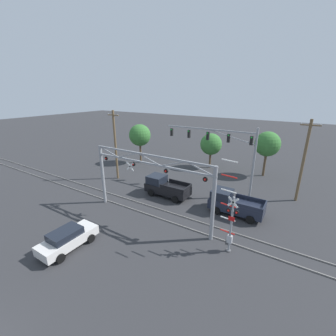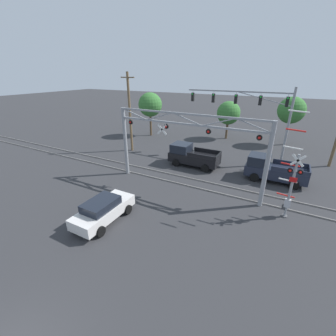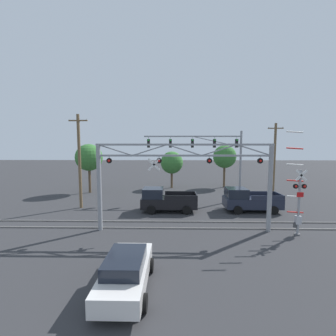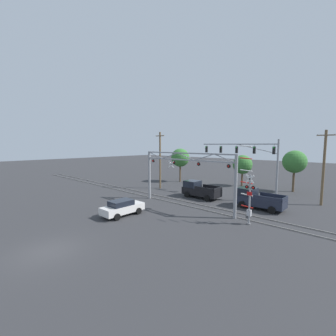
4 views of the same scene
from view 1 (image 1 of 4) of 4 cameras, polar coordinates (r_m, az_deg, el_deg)
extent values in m
cube|color=gray|center=(21.88, -4.02, -12.04)|extent=(80.00, 0.08, 0.10)
cube|color=gray|center=(22.89, -1.88, -10.50)|extent=(80.00, 0.08, 0.10)
cylinder|color=gray|center=(24.12, -16.25, -1.71)|extent=(0.31, 0.31, 6.20)
cylinder|color=gray|center=(17.67, 11.38, -9.08)|extent=(0.31, 0.31, 6.20)
cube|color=gray|center=(19.46, -4.86, 1.16)|extent=(12.33, 0.14, 0.14)
cube|color=gray|center=(19.25, -4.93, 3.31)|extent=(12.33, 0.14, 0.14)
cube|color=gray|center=(22.48, -14.79, 4.03)|extent=(2.43, 0.08, 0.83)
cube|color=gray|center=(20.83, -10.21, 3.21)|extent=(2.43, 0.08, 0.83)
cube|color=gray|center=(19.35, -4.89, 2.23)|extent=(2.43, 0.08, 0.83)
cube|color=gray|center=(18.07, 1.23, 1.07)|extent=(2.43, 0.08, 0.83)
cube|color=gray|center=(17.03, 8.19, -0.25)|extent=(2.43, 0.08, 0.83)
cylinder|color=black|center=(22.99, -15.41, 2.39)|extent=(0.38, 0.10, 0.38)
sphere|color=red|center=(22.94, -15.54, 2.35)|extent=(0.18, 0.18, 0.18)
cylinder|color=gray|center=(22.92, -15.46, 2.96)|extent=(0.04, 0.04, 0.10)
cylinder|color=black|center=(20.63, -8.74, 0.99)|extent=(0.38, 0.10, 0.38)
sphere|color=red|center=(20.58, -8.87, 0.94)|extent=(0.18, 0.18, 0.18)
cylinder|color=gray|center=(20.56, -8.77, 1.62)|extent=(0.04, 0.04, 0.10)
cylinder|color=black|center=(18.63, -0.51, -0.76)|extent=(0.38, 0.10, 0.38)
sphere|color=red|center=(18.57, -0.62, -0.82)|extent=(0.18, 0.18, 0.18)
cylinder|color=gray|center=(18.55, -0.51, -0.06)|extent=(0.04, 0.04, 0.10)
cylinder|color=black|center=(17.12, 9.44, -2.85)|extent=(0.38, 0.10, 0.38)
sphere|color=red|center=(17.06, 9.35, -2.92)|extent=(0.18, 0.18, 0.18)
cylinder|color=gray|center=(17.03, 9.48, -2.10)|extent=(0.04, 0.04, 0.10)
cube|color=white|center=(20.86, -9.62, 0.39)|extent=(0.88, 0.03, 0.88)
cube|color=white|center=(20.86, -9.62, 0.39)|extent=(0.88, 0.03, 0.88)
cylinder|color=black|center=(20.84, -9.67, 0.37)|extent=(0.04, 0.04, 0.02)
cylinder|color=gray|center=(17.13, 15.73, -13.81)|extent=(0.16, 0.16, 4.46)
cylinder|color=#59595B|center=(18.38, 15.09, -19.55)|extent=(0.35, 0.35, 0.10)
cube|color=white|center=(16.12, 16.21, -8.35)|extent=(0.78, 0.03, 0.78)
cube|color=white|center=(16.12, 16.21, -8.35)|extent=(0.78, 0.03, 0.78)
cylinder|color=black|center=(16.10, 16.18, -8.39)|extent=(0.04, 0.04, 0.02)
cylinder|color=black|center=(16.62, 15.14, -10.30)|extent=(0.32, 0.09, 0.32)
sphere|color=red|center=(16.57, 15.08, -10.39)|extent=(0.16, 0.16, 0.16)
cylinder|color=black|center=(16.50, 17.02, -10.72)|extent=(0.32, 0.09, 0.32)
sphere|color=red|center=(16.45, 16.96, -10.81)|extent=(0.16, 0.16, 0.16)
cube|color=gray|center=(16.56, 16.08, -10.51)|extent=(0.64, 0.06, 0.06)
cube|color=red|center=(16.75, 15.80, -12.30)|extent=(0.44, 0.02, 0.32)
cube|color=#B2B2B7|center=(17.78, 15.38, -17.02)|extent=(0.36, 0.28, 0.56)
cylinder|color=red|center=(17.52, 14.85, -15.42)|extent=(1.08, 0.09, 0.15)
cylinder|color=white|center=(16.97, 14.95, -12.37)|extent=(1.08, 0.09, 0.15)
cylinder|color=red|center=(16.46, 15.05, -9.11)|extent=(1.08, 0.09, 0.15)
cylinder|color=white|center=(16.01, 15.16, -5.67)|extent=(1.08, 0.09, 0.15)
cylinder|color=red|center=(15.62, 15.27, -2.04)|extent=(1.08, 0.09, 0.15)
cylinder|color=white|center=(15.30, 15.38, 1.76)|extent=(1.08, 0.09, 0.15)
cube|color=#3F3F42|center=(18.02, 14.77, -17.80)|extent=(0.24, 0.12, 0.36)
cylinder|color=gray|center=(25.87, 20.89, 0.98)|extent=(0.24, 0.24, 7.74)
cube|color=gray|center=(26.61, 10.19, 9.66)|extent=(10.81, 0.14, 0.14)
cube|color=gray|center=(25.84, 15.70, 7.64)|extent=(5.42, 0.08, 1.28)
cylinder|color=gray|center=(28.80, 0.97, 10.34)|extent=(0.04, 0.04, 0.30)
cube|color=black|center=(28.90, 0.97, 9.11)|extent=(0.30, 0.26, 0.95)
sphere|color=green|center=(28.70, 0.80, 9.75)|extent=(0.18, 0.18, 0.18)
cylinder|color=gray|center=(27.63, 5.40, 9.89)|extent=(0.04, 0.04, 0.30)
cube|color=black|center=(27.73, 5.36, 8.61)|extent=(0.30, 0.26, 0.95)
sphere|color=green|center=(27.53, 5.22, 9.27)|extent=(0.18, 0.18, 0.18)
cylinder|color=gray|center=(26.63, 10.17, 9.34)|extent=(0.04, 0.04, 0.30)
cube|color=black|center=(26.74, 10.09, 8.02)|extent=(0.30, 0.26, 0.95)
sphere|color=green|center=(26.53, 10.00, 8.70)|extent=(0.18, 0.18, 0.18)
cylinder|color=gray|center=(25.83, 15.26, 8.69)|extent=(0.04, 0.04, 0.30)
cube|color=black|center=(25.94, 15.14, 7.33)|extent=(0.30, 0.26, 0.95)
sphere|color=green|center=(25.72, 15.09, 8.03)|extent=(0.18, 0.18, 0.18)
cylinder|color=gray|center=(25.24, 20.61, 7.92)|extent=(0.04, 0.04, 0.30)
cube|color=black|center=(25.36, 20.44, 6.54)|extent=(0.30, 0.26, 0.95)
sphere|color=green|center=(25.13, 20.45, 7.24)|extent=(0.18, 0.18, 0.18)
cube|color=black|center=(25.41, -0.09, -5.34)|extent=(5.09, 2.06, 0.92)
cube|color=black|center=(25.82, -2.87, -2.81)|extent=(1.85, 1.90, 0.86)
cube|color=black|center=(23.89, 0.72, -5.27)|extent=(2.85, 0.08, 0.39)
cube|color=black|center=(25.46, 3.05, -3.71)|extent=(2.85, 0.08, 0.39)
cube|color=black|center=(24.03, 4.98, -5.19)|extent=(0.10, 1.98, 0.39)
cylinder|color=black|center=(25.64, -4.35, -6.30)|extent=(0.78, 0.24, 0.78)
cylinder|color=black|center=(27.18, -1.75, -4.72)|extent=(0.78, 0.24, 0.78)
cylinder|color=black|center=(24.07, 1.79, -8.01)|extent=(0.78, 0.24, 0.78)
cylinder|color=black|center=(25.71, 4.15, -6.21)|extent=(0.78, 0.24, 0.78)
cube|color=#1E2333|center=(22.82, 16.93, -9.21)|extent=(5.09, 2.06, 0.92)
cube|color=black|center=(22.77, 13.57, -6.44)|extent=(1.84, 1.90, 0.86)
cube|color=#1E2333|center=(21.47, 19.01, -9.33)|extent=(2.84, 0.08, 0.39)
cube|color=#1E2333|center=(23.22, 20.19, -7.27)|extent=(2.84, 0.08, 0.39)
cube|color=#1E2333|center=(22.15, 23.35, -9.00)|extent=(0.10, 1.98, 0.39)
cylinder|color=black|center=(22.52, 12.17, -10.49)|extent=(0.78, 0.24, 0.78)
cylinder|color=black|center=(24.28, 13.91, -8.35)|extent=(0.78, 0.24, 0.78)
cylinder|color=black|center=(21.87, 20.09, -12.26)|extent=(0.78, 0.24, 0.78)
cylinder|color=black|center=(23.67, 21.23, -9.90)|extent=(0.78, 0.24, 0.78)
cube|color=silver|center=(19.29, -23.99, -16.28)|extent=(1.77, 4.36, 0.71)
cube|color=black|center=(18.89, -24.69, -14.95)|extent=(1.50, 2.27, 0.53)
cylinder|color=black|center=(20.70, -22.28, -14.64)|extent=(0.24, 0.66, 0.66)
cylinder|color=black|center=(19.46, -19.01, -16.55)|extent=(0.24, 0.66, 0.66)
cylinder|color=black|center=(19.65, -28.66, -17.63)|extent=(0.24, 0.66, 0.66)
cylinder|color=black|center=(18.34, -25.66, -19.96)|extent=(0.24, 0.66, 0.66)
cylinder|color=brown|center=(30.21, -13.19, 5.50)|extent=(0.28, 0.28, 9.07)
cube|color=brown|center=(29.58, -13.77, 12.93)|extent=(1.80, 0.12, 0.12)
cylinder|color=silver|center=(30.16, -14.91, 13.14)|extent=(0.08, 0.08, 0.12)
cylinder|color=silver|center=(29.00, -12.61, 13.10)|extent=(0.08, 0.08, 0.12)
cylinder|color=brown|center=(26.97, 31.11, 1.29)|extent=(0.28, 0.28, 8.75)
cube|color=brown|center=(26.26, 32.50, 9.16)|extent=(1.80, 0.12, 0.12)
cylinder|color=silver|center=(26.26, 30.76, 9.68)|extent=(0.08, 0.08, 0.12)
cylinder|color=silver|center=(26.26, 34.33, 9.05)|extent=(0.08, 0.08, 0.12)
cylinder|color=brown|center=(35.31, 10.63, 2.14)|extent=(0.32, 0.32, 2.57)
sphere|color=#387533|center=(34.70, 10.87, 5.96)|extent=(3.24, 3.24, 3.24)
cylinder|color=brown|center=(33.93, 23.30, 0.90)|extent=(0.32, 0.32, 3.37)
sphere|color=#387533|center=(33.23, 23.94, 5.60)|extent=(3.36, 3.36, 3.36)
cylinder|color=brown|center=(37.30, -6.98, 3.88)|extent=(0.32, 0.32, 3.40)
sphere|color=#387533|center=(36.66, -7.16, 8.28)|extent=(3.47, 3.47, 3.47)
camera|label=2|loc=(5.09, -60.64, -18.60)|focal=24.00mm
camera|label=3|loc=(13.16, -56.33, -14.02)|focal=24.00mm
camera|label=4|loc=(7.83, 168.52, -51.16)|focal=24.00mm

